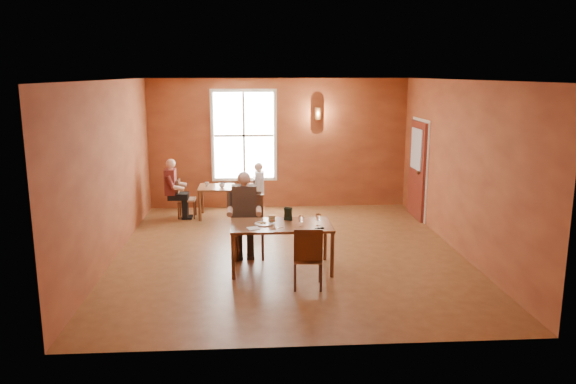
{
  "coord_description": "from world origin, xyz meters",
  "views": [
    {
      "loc": [
        -0.65,
        -9.47,
        3.11
      ],
      "look_at": [
        0.0,
        0.2,
        1.05
      ],
      "focal_mm": 35.0,
      "sensor_mm": 36.0,
      "label": 1
    }
  ],
  "objects": [
    {
      "name": "diner_main",
      "position": [
        -0.68,
        -0.24,
        0.7
      ],
      "size": [
        0.56,
        0.56,
        1.4
      ],
      "primitive_type": null,
      "rotation": [
        0.0,
        0.0,
        3.14
      ],
      "color": "#423226",
      "rests_on": "ground"
    },
    {
      "name": "wall_right",
      "position": [
        3.0,
        0.0,
        1.5
      ],
      "size": [
        0.04,
        7.0,
        3.0
      ],
      "primitive_type": "cube",
      "color": "brown",
      "rests_on": "ground"
    },
    {
      "name": "door",
      "position": [
        2.94,
        2.3,
        1.05
      ],
      "size": [
        0.12,
        1.04,
        2.1
      ],
      "primitive_type": "cube",
      "color": "maroon",
      "rests_on": "ground"
    },
    {
      "name": "ground",
      "position": [
        0.0,
        0.0,
        0.0
      ],
      "size": [
        6.0,
        7.0,
        0.01
      ],
      "primitive_type": "cube",
      "color": "brown",
      "rests_on": "ground"
    },
    {
      "name": "diner_white",
      "position": [
        -0.73,
        2.61,
        0.57
      ],
      "size": [
        0.46,
        0.46,
        1.15
      ],
      "primitive_type": null,
      "rotation": [
        0.0,
        0.0,
        1.57
      ],
      "color": "white",
      "rests_on": "ground"
    },
    {
      "name": "wall_left",
      "position": [
        -3.0,
        0.0,
        1.5
      ],
      "size": [
        0.04,
        7.0,
        3.0
      ],
      "primitive_type": "cube",
      "color": "brown",
      "rests_on": "ground"
    },
    {
      "name": "cup_a",
      "position": [
        -1.28,
        2.51,
        0.73
      ],
      "size": [
        0.16,
        0.16,
        0.1
      ],
      "primitive_type": "imported",
      "rotation": [
        0.0,
        0.0,
        0.37
      ],
      "color": "silver",
      "rests_on": "second_table"
    },
    {
      "name": "sandwich",
      "position": [
        -0.33,
        -0.77,
        0.81
      ],
      "size": [
        0.11,
        0.11,
        0.11
      ],
      "primitive_type": "cube",
      "rotation": [
        0.0,
        0.0,
        0.29
      ],
      "color": "#DCBF7B",
      "rests_on": "main_table"
    },
    {
      "name": "window",
      "position": [
        -0.8,
        3.45,
        1.7
      ],
      "size": [
        1.36,
        0.1,
        1.96
      ],
      "primitive_type": "cube",
      "color": "white",
      "rests_on": "wall_back"
    },
    {
      "name": "cup_b",
      "position": [
        -1.62,
        2.69,
        0.72
      ],
      "size": [
        0.11,
        0.11,
        0.09
      ],
      "primitive_type": "imported",
      "rotation": [
        0.0,
        0.0,
        -0.11
      ],
      "color": "silver",
      "rests_on": "second_table"
    },
    {
      "name": "wall_sconce",
      "position": [
        0.9,
        3.4,
        2.2
      ],
      "size": [
        0.16,
        0.16,
        0.28
      ],
      "primitive_type": "cylinder",
      "color": "brown",
      "rests_on": "wall_back"
    },
    {
      "name": "knife",
      "position": [
        -0.26,
        -1.1,
        0.75
      ],
      "size": [
        0.21,
        0.09,
        0.0
      ],
      "primitive_type": "cube",
      "rotation": [
        0.0,
        0.0,
        0.33
      ],
      "color": "silver",
      "rests_on": "main_table"
    },
    {
      "name": "plate_food",
      "position": [
        -0.46,
        -0.86,
        0.77
      ],
      "size": [
        0.32,
        0.32,
        0.04
      ],
      "primitive_type": "cylinder",
      "rotation": [
        0.0,
        0.0,
        0.13
      ],
      "color": "silver",
      "rests_on": "main_table"
    },
    {
      "name": "chair_empty",
      "position": [
        0.17,
        -1.65,
        0.47
      ],
      "size": [
        0.44,
        0.44,
        0.94
      ],
      "primitive_type": null,
      "rotation": [
        0.0,
        0.0,
        -0.07
      ],
      "color": "#452D15",
      "rests_on": "ground"
    },
    {
      "name": "napkin",
      "position": [
        -0.62,
        -1.08,
        0.76
      ],
      "size": [
        0.23,
        0.23,
        0.01
      ],
      "primitive_type": "cube",
      "rotation": [
        0.0,
        0.0,
        0.31
      ],
      "color": "white",
      "rests_on": "main_table"
    },
    {
      "name": "goblet_b",
      "position": [
        0.4,
        -0.99,
        0.85
      ],
      "size": [
        0.1,
        0.1,
        0.2
      ],
      "primitive_type": null,
      "rotation": [
        0.0,
        0.0,
        -0.23
      ],
      "color": "white",
      "rests_on": "main_table"
    },
    {
      "name": "ceiling",
      "position": [
        0.0,
        0.0,
        3.0
      ],
      "size": [
        6.0,
        7.0,
        0.04
      ],
      "primitive_type": "cube",
      "color": "white",
      "rests_on": "wall_back"
    },
    {
      "name": "goblet_c",
      "position": [
        0.12,
        -1.02,
        0.85
      ],
      "size": [
        0.08,
        0.08,
        0.19
      ],
      "primitive_type": null,
      "rotation": [
        0.0,
        0.0,
        0.07
      ],
      "color": "white",
      "rests_on": "main_table"
    },
    {
      "name": "wall_front",
      "position": [
        0.0,
        -3.5,
        1.5
      ],
      "size": [
        6.0,
        0.04,
        3.0
      ],
      "primitive_type": "cube",
      "color": "brown",
      "rests_on": "ground"
    },
    {
      "name": "chair_diner_maroon",
      "position": [
        -2.06,
        2.61,
        0.42
      ],
      "size": [
        0.37,
        0.37,
        0.85
      ],
      "primitive_type": null,
      "rotation": [
        0.0,
        0.0,
        -1.57
      ],
      "color": "brown",
      "rests_on": "ground"
    },
    {
      "name": "chair_diner_main",
      "position": [
        -0.68,
        -0.21,
        0.53
      ],
      "size": [
        0.47,
        0.47,
        1.05
      ],
      "primitive_type": null,
      "rotation": [
        0.0,
        0.0,
        3.14
      ],
      "color": "#5C2F17",
      "rests_on": "ground"
    },
    {
      "name": "chair_diner_white",
      "position": [
        -0.76,
        2.61,
        0.43
      ],
      "size": [
        0.38,
        0.38,
        0.87
      ],
      "primitive_type": null,
      "rotation": [
        0.0,
        0.0,
        1.57
      ],
      "color": "#52351C",
      "rests_on": "ground"
    },
    {
      "name": "menu_stand",
      "position": [
        -0.05,
        -0.63,
        0.86
      ],
      "size": [
        0.14,
        0.11,
        0.21
      ],
      "primitive_type": "cube",
      "rotation": [
        0.0,
        0.0,
        -0.43
      ],
      "color": "black",
      "rests_on": "main_table"
    },
    {
      "name": "main_table",
      "position": [
        -0.18,
        -0.86,
        0.38
      ],
      "size": [
        1.6,
        0.9,
        0.75
      ],
      "primitive_type": null,
      "color": "brown",
      "rests_on": "ground"
    },
    {
      "name": "diner_maroon",
      "position": [
        -2.09,
        2.61,
        0.64
      ],
      "size": [
        0.51,
        0.51,
        1.27
      ],
      "primitive_type": null,
      "rotation": [
        0.0,
        0.0,
        -1.57
      ],
      "color": "#5C1F1D",
      "rests_on": "ground"
    },
    {
      "name": "second_table",
      "position": [
        -1.41,
        2.61,
        0.34
      ],
      "size": [
        0.77,
        0.77,
        0.68
      ],
      "primitive_type": null,
      "color": "brown",
      "rests_on": "ground"
    },
    {
      "name": "wall_back",
      "position": [
        0.0,
        3.5,
        1.5
      ],
      "size": [
        6.0,
        0.04,
        3.0
      ],
      "primitive_type": "cube",
      "color": "brown",
      "rests_on": "ground"
    },
    {
      "name": "sunglasses",
      "position": [
        0.4,
        -1.17,
        0.76
      ],
      "size": [
        0.15,
        0.1,
        0.02
      ],
      "primitive_type": "cube",
      "rotation": [
        0.0,
        0.0,
        0.41
      ],
      "color": "black",
      "rests_on": "main_table"
    }
  ]
}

